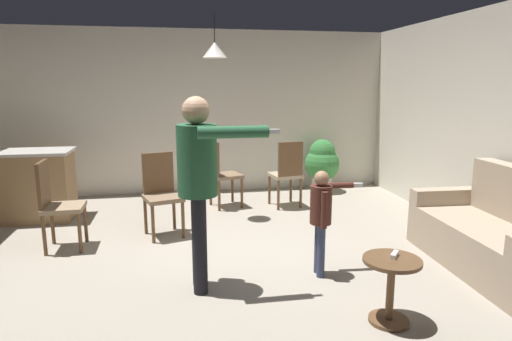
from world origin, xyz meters
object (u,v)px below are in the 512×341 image
kitchen_counter (25,186)px  spare_remote_on_table (395,255)px  side_table_by_couch (391,283)px  potted_plant_corner (322,163)px  dining_chair_centre_back (221,171)px  dining_chair_by_counter (287,171)px  couch_floral (497,237)px  person_adult (199,173)px  dining_chair_near_wall (161,191)px  person_child (322,211)px  dining_chair_spare (56,202)px

kitchen_counter → spare_remote_on_table: 4.90m
side_table_by_couch → potted_plant_corner: (0.86, 4.17, 0.17)m
kitchen_counter → dining_chair_centre_back: (2.66, 0.16, 0.07)m
dining_chair_centre_back → dining_chair_by_counter: bearing=63.8°
couch_floral → dining_chair_centre_back: (-2.46, 2.72, 0.21)m
kitchen_counter → dining_chair_centre_back: size_ratio=1.26×
person_adult → dining_chair_near_wall: (-0.39, 1.55, -0.52)m
dining_chair_by_counter → dining_chair_near_wall: same height
spare_remote_on_table → side_table_by_couch: bearing=-136.8°
person_adult → dining_chair_by_counter: size_ratio=1.72×
person_adult → potted_plant_corner: bearing=146.2°
kitchen_counter → potted_plant_corner: bearing=10.8°
person_child → dining_chair_spare: person_child is taller
potted_plant_corner → spare_remote_on_table: potted_plant_corner is taller
dining_chair_spare → potted_plant_corner: 4.30m
dining_chair_spare → dining_chair_by_counter: bearing=111.1°
person_child → dining_chair_centre_back: size_ratio=1.02×
dining_chair_centre_back → dining_chair_spare: same height
spare_remote_on_table → dining_chair_spare: bearing=144.9°
dining_chair_centre_back → spare_remote_on_table: (0.97, -3.45, -0.01)m
couch_floral → potted_plant_corner: 3.48m
dining_chair_near_wall → spare_remote_on_table: dining_chair_near_wall is taller
couch_floral → dining_chair_by_counter: (-1.49, 2.54, 0.21)m
kitchen_counter → couch_floral: bearing=-26.6°
dining_chair_centre_back → spare_remote_on_table: 3.58m
dining_chair_centre_back → dining_chair_near_wall: bearing=-53.3°
couch_floral → dining_chair_spare: (-4.42, 1.34, 0.21)m
dining_chair_near_wall → dining_chair_by_counter: bearing=-170.5°
couch_floral → person_child: 1.80m
person_adult → spare_remote_on_table: size_ratio=13.21×
person_child → spare_remote_on_table: bearing=21.2°
dining_chair_by_counter → dining_chair_centre_back: same height
person_adult → dining_chair_centre_back: (0.45, 2.64, -0.52)m
dining_chair_by_counter → potted_plant_corner: dining_chair_by_counter is taller
potted_plant_corner → spare_remote_on_table: (-0.83, -4.14, 0.04)m
kitchen_counter → potted_plant_corner: (4.47, 0.85, 0.02)m
dining_chair_near_wall → dining_chair_spare: bearing=-2.4°
kitchen_counter → person_adult: size_ratio=0.73×
kitchen_counter → side_table_by_couch: kitchen_counter is taller
side_table_by_couch → couch_floral: bearing=26.4°
person_adult → dining_chair_by_counter: (1.41, 2.46, -0.52)m
dining_chair_centre_back → potted_plant_corner: (1.80, 0.69, -0.05)m
person_adult → dining_chair_spare: person_adult is taller
side_table_by_couch → dining_chair_spare: (-2.90, 2.10, 0.22)m
potted_plant_corner → spare_remote_on_table: bearing=-101.3°
dining_chair_spare → person_adult: bearing=49.0°
dining_chair_near_wall → person_child: bearing=119.1°
person_child → couch_floral: bearing=88.2°
couch_floral → dining_chair_near_wall: (-3.29, 1.64, 0.21)m
side_table_by_couch → potted_plant_corner: bearing=78.3°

